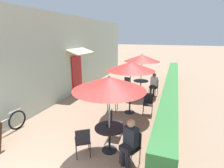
% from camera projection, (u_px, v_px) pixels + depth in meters
% --- Properties ---
extents(cafe_facade_wall, '(0.98, 13.93, 4.20)m').
position_uv_depth(cafe_facade_wall, '(79.00, 55.00, 10.23)').
color(cafe_facade_wall, '#B2C1AD').
rests_on(cafe_facade_wall, ground_plane).
extents(planter_hedge, '(0.60, 12.93, 1.01)m').
position_uv_depth(planter_hedge, '(171.00, 89.00, 8.94)').
color(planter_hedge, tan).
rests_on(planter_hedge, ground_plane).
extents(patio_table_near, '(0.83, 0.83, 0.73)m').
position_uv_depth(patio_table_near, '(109.00, 133.00, 4.88)').
color(patio_table_near, black).
rests_on(patio_table_near, ground_plane).
extents(patio_umbrella_near, '(1.93, 1.93, 2.22)m').
position_uv_depth(patio_umbrella_near, '(109.00, 83.00, 4.49)').
color(patio_umbrella_near, '#B7B7BC').
rests_on(patio_umbrella_near, ground_plane).
extents(cafe_chair_near_left, '(0.53, 0.53, 0.87)m').
position_uv_depth(cafe_chair_near_left, '(132.00, 145.00, 4.42)').
color(cafe_chair_near_left, '#232328').
rests_on(cafe_chair_near_left, ground_plane).
extents(seated_patron_near_left, '(0.46, 0.50, 1.25)m').
position_uv_depth(seated_patron_near_left, '(130.00, 141.00, 4.30)').
color(seated_patron_near_left, '#23232D').
rests_on(seated_patron_near_left, ground_plane).
extents(cafe_chair_near_right, '(0.43, 0.43, 0.87)m').
position_uv_depth(cafe_chair_near_right, '(114.00, 122.00, 5.61)').
color(cafe_chair_near_right, '#232328').
rests_on(cafe_chair_near_right, ground_plane).
extents(cafe_chair_near_back, '(0.56, 0.56, 0.87)m').
position_uv_depth(cafe_chair_near_back, '(83.00, 140.00, 4.63)').
color(cafe_chair_near_back, '#232328').
rests_on(cafe_chair_near_back, ground_plane).
extents(coffee_cup_near, '(0.07, 0.07, 0.09)m').
position_uv_depth(coffee_cup_near, '(107.00, 125.00, 4.88)').
color(coffee_cup_near, '#232328').
rests_on(coffee_cup_near, patio_table_near).
extents(patio_table_mid, '(0.83, 0.83, 0.73)m').
position_uv_depth(patio_table_mid, '(130.00, 100.00, 7.34)').
color(patio_table_mid, black).
rests_on(patio_table_mid, ground_plane).
extents(patio_umbrella_mid, '(1.93, 1.93, 2.22)m').
position_uv_depth(patio_umbrella_mid, '(131.00, 66.00, 6.95)').
color(patio_umbrella_mid, '#B7B7BC').
rests_on(patio_umbrella_mid, ground_plane).
extents(cafe_chair_mid_left, '(0.44, 0.44, 0.87)m').
position_uv_depth(cafe_chair_mid_left, '(112.00, 100.00, 7.45)').
color(cafe_chair_mid_left, '#232328').
rests_on(cafe_chair_mid_left, ground_plane).
extents(cafe_chair_mid_right, '(0.44, 0.44, 0.87)m').
position_uv_depth(cafe_chair_mid_right, '(148.00, 102.00, 7.26)').
color(cafe_chair_mid_right, '#232328').
rests_on(cafe_chair_mid_right, ground_plane).
extents(patio_table_far, '(0.83, 0.83, 0.73)m').
position_uv_depth(patio_table_far, '(141.00, 84.00, 9.84)').
color(patio_table_far, black).
rests_on(patio_table_far, ground_plane).
extents(patio_umbrella_far, '(1.93, 1.93, 2.22)m').
position_uv_depth(patio_umbrella_far, '(142.00, 58.00, 9.45)').
color(patio_umbrella_far, '#B7B7BC').
rests_on(patio_umbrella_far, ground_plane).
extents(cafe_chair_far_left, '(0.48, 0.48, 0.87)m').
position_uv_depth(cafe_chair_far_left, '(154.00, 86.00, 9.52)').
color(cafe_chair_far_left, '#232328').
rests_on(cafe_chair_far_left, ground_plane).
extents(seated_patron_far_left, '(0.40, 0.46, 1.25)m').
position_uv_depth(seated_patron_far_left, '(154.00, 84.00, 9.38)').
color(seated_patron_far_left, '#23232D').
rests_on(seated_patron_far_left, ground_plane).
extents(cafe_chair_far_right, '(0.48, 0.48, 0.87)m').
position_uv_depth(cafe_chair_far_right, '(128.00, 83.00, 10.17)').
color(cafe_chair_far_right, '#232328').
rests_on(cafe_chair_far_right, ground_plane).
extents(bicycle_leaning, '(0.15, 1.72, 0.78)m').
position_uv_depth(bicycle_leaning, '(3.00, 127.00, 5.62)').
color(bicycle_leaning, black).
rests_on(bicycle_leaning, ground_plane).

